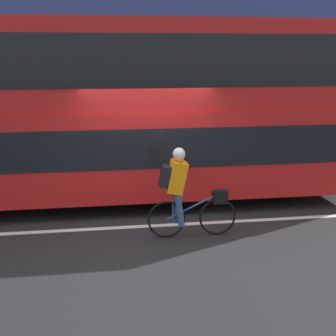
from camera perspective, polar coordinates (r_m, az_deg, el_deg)
name	(u,v)px	position (r m, az deg, el deg)	size (l,w,h in m)	color
ground_plane	(150,225)	(8.81, -2.16, -6.96)	(80.00, 80.00, 0.00)	#232326
road_center_line	(151,226)	(8.76, -2.12, -7.06)	(50.00, 0.14, 0.01)	silver
sidewalk_curb	(130,159)	(13.85, -4.66, 1.06)	(60.00, 1.78, 0.15)	gray
building_facade	(125,28)	(14.57, -5.27, 16.62)	(60.00, 0.30, 7.69)	#33478C
bus	(135,104)	(9.84, -4.06, 7.75)	(9.05, 2.45, 3.77)	black
cyclist_on_bike	(183,189)	(8.00, 1.84, -2.63)	(1.57, 0.32, 1.59)	black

